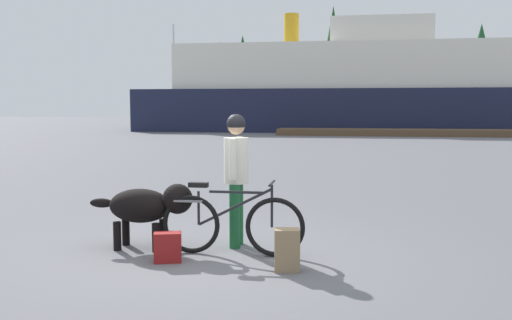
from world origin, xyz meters
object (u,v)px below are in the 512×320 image
sailboat_moored (175,122)px  dog (148,206)px  backpack (287,250)px  ferry_boat (340,90)px  person_cyclist (236,167)px  bicycle (231,223)px  handbag_pannier (168,247)px

sailboat_moored → dog: bearing=-73.0°
backpack → ferry_boat: (0.09, 36.01, 2.78)m
person_cyclist → dog: 1.24m
bicycle → ferry_boat: (0.84, 35.45, 2.62)m
bicycle → sailboat_moored: 41.26m
backpack → ferry_boat: ferry_boat is taller
person_cyclist → backpack: 1.50m
person_cyclist → dog: size_ratio=1.26×
backpack → person_cyclist: bearing=127.7°
bicycle → backpack: size_ratio=3.78×
handbag_pannier → ferry_boat: 36.03m
dog → bicycle: bearing=-6.3°
backpack → sailboat_moored: sailboat_moored is taller
handbag_pannier → sailboat_moored: sailboat_moored is taller
person_cyclist → handbag_pannier: bearing=-126.8°
bicycle → dog: bearing=173.7°
bicycle → backpack: bearing=-36.6°
bicycle → handbag_pannier: bicycle is taller
bicycle → sailboat_moored: size_ratio=0.21×
bicycle → backpack: 0.95m
dog → ferry_boat: bearing=86.8°
handbag_pannier → backpack: bearing=-5.0°
person_cyclist → sailboat_moored: (-13.01, 38.70, -0.53)m
dog → sailboat_moored: size_ratio=0.16×
dog → person_cyclist: bearing=16.3°
dog → handbag_pannier: size_ratio=3.89×
bicycle → ferry_boat: 35.56m
person_cyclist → dog: person_cyclist is taller
handbag_pannier → ferry_boat: bearing=87.6°
handbag_pannier → ferry_boat: size_ratio=0.01×
backpack → bicycle: bearing=143.4°
bicycle → dog: size_ratio=1.30×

